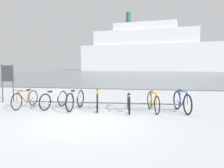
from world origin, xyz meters
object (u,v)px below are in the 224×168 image
at_px(bicycle_2, 75,100).
at_px(bicycle_6, 182,102).
at_px(bicycle_0, 25,99).
at_px(bicycle_3, 97,100).
at_px(bicycle_5, 153,102).
at_px(bicycle_4, 129,102).
at_px(info_sign, 7,77).
at_px(ferry_ship, 147,51).
at_px(bicycle_1, 54,100).

relative_size(bicycle_2, bicycle_6, 1.06).
xyz_separation_m(bicycle_0, bicycle_3, (3.01, 0.10, 0.01)).
relative_size(bicycle_2, bicycle_5, 1.06).
relative_size(bicycle_4, info_sign, 0.94).
xyz_separation_m(bicycle_4, ferry_ship, (-1.08, 75.90, 7.02)).
distance_m(bicycle_1, bicycle_5, 3.92).
bearing_deg(bicycle_2, bicycle_5, 2.07).
relative_size(bicycle_3, bicycle_5, 1.01).
xyz_separation_m(info_sign, ferry_ship, (4.74, 74.75, 6.17)).
bearing_deg(bicycle_1, bicycle_4, -2.04).
bearing_deg(info_sign, bicycle_6, -6.56).
bearing_deg(bicycle_5, bicycle_3, -179.20).
relative_size(bicycle_0, bicycle_1, 1.05).
distance_m(bicycle_5, ferry_ship, 76.11).
height_order(info_sign, ferry_ship, ferry_ship).
relative_size(bicycle_1, bicycle_5, 0.99).
bearing_deg(ferry_ship, info_sign, -93.63).
relative_size(bicycle_4, bicycle_5, 0.99).
relative_size(bicycle_6, ferry_ship, 0.03).
distance_m(bicycle_0, bicycle_3, 3.01).
xyz_separation_m(bicycle_0, bicycle_2, (2.14, 0.02, 0.02)).
bearing_deg(info_sign, bicycle_1, -20.32).
distance_m(bicycle_0, bicycle_6, 6.20).
distance_m(bicycle_3, bicycle_6, 3.19).
bearing_deg(bicycle_2, bicycle_6, 3.16).
xyz_separation_m(bicycle_3, ferry_ship, (0.15, 75.79, 6.99)).
xyz_separation_m(bicycle_5, bicycle_6, (1.05, 0.12, 0.03)).
bearing_deg(ferry_ship, bicycle_2, -90.77).
relative_size(bicycle_0, bicycle_4, 1.04).
height_order(bicycle_1, bicycle_2, bicycle_2).
bearing_deg(bicycle_5, bicycle_0, -178.57).
height_order(bicycle_1, ferry_ship, ferry_ship).
bearing_deg(bicycle_3, bicycle_2, -174.83).
bearing_deg(bicycle_2, ferry_ship, 89.23).
distance_m(bicycle_4, ferry_ship, 76.23).
height_order(bicycle_0, info_sign, info_sign).
height_order(bicycle_0, bicycle_5, bicycle_5).
relative_size(bicycle_3, info_sign, 0.96).
height_order(bicycle_3, bicycle_4, bicycle_3).
distance_m(bicycle_0, ferry_ship, 76.28).
distance_m(bicycle_0, bicycle_1, 1.22).
xyz_separation_m(bicycle_1, bicycle_5, (3.92, 0.03, 0.01)).
distance_m(bicycle_2, bicycle_5, 3.00).
bearing_deg(bicycle_3, bicycle_0, -178.12).
height_order(bicycle_3, bicycle_6, bicycle_6).
xyz_separation_m(bicycle_0, bicycle_1, (1.22, 0.10, -0.01)).
bearing_deg(bicycle_2, bicycle_3, 5.17).
relative_size(bicycle_0, bicycle_3, 1.02).
height_order(bicycle_0, bicycle_3, bicycle_3).
distance_m(bicycle_6, info_sign, 7.87).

